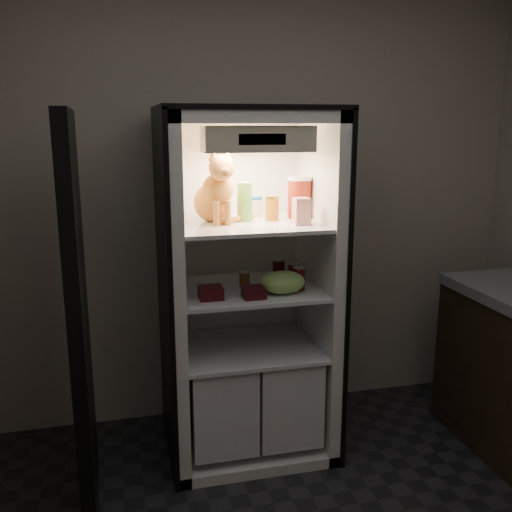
{
  "coord_description": "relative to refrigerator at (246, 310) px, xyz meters",
  "views": [
    {
      "loc": [
        -0.66,
        -1.52,
        1.79
      ],
      "look_at": [
        0.04,
        1.32,
        1.11
      ],
      "focal_mm": 40.0,
      "sensor_mm": 36.0,
      "label": 1
    }
  ],
  "objects": [
    {
      "name": "berry_box_right",
      "position": [
        -0.01,
        -0.25,
        0.18
      ],
      "size": [
        0.11,
        0.11,
        0.05
      ],
      "primitive_type": "cube",
      "color": "#4D0C12",
      "rests_on": "refrigerator"
    },
    {
      "name": "soda_can_c",
      "position": [
        0.25,
        -0.17,
        0.21
      ],
      "size": [
        0.07,
        0.07,
        0.12
      ],
      "color": "black",
      "rests_on": "refrigerator"
    },
    {
      "name": "condiment_jar",
      "position": [
        -0.01,
        -0.03,
        0.19
      ],
      "size": [
        0.06,
        0.06,
        0.08
      ],
      "color": "brown",
      "rests_on": "refrigerator"
    },
    {
      "name": "refrigerator",
      "position": [
        0.0,
        0.0,
        0.0
      ],
      "size": [
        0.9,
        0.72,
        1.88
      ],
      "color": "white",
      "rests_on": "floor"
    },
    {
      "name": "cream_carton",
      "position": [
        0.25,
        -0.18,
        0.57
      ],
      "size": [
        0.08,
        0.08,
        0.13
      ],
      "primitive_type": "cube",
      "color": "white",
      "rests_on": "refrigerator"
    },
    {
      "name": "soda_can_a",
      "position": [
        0.19,
        0.01,
        0.21
      ],
      "size": [
        0.07,
        0.07,
        0.12
      ],
      "color": "black",
      "rests_on": "refrigerator"
    },
    {
      "name": "salsa_jar",
      "position": [
        0.14,
        -0.03,
        0.56
      ],
      "size": [
        0.07,
        0.07,
        0.13
      ],
      "color": "maroon",
      "rests_on": "refrigerator"
    },
    {
      "name": "soda_can_b",
      "position": [
        0.25,
        -0.07,
        0.21
      ],
      "size": [
        0.06,
        0.06,
        0.12
      ],
      "color": "black",
      "rests_on": "refrigerator"
    },
    {
      "name": "room_shell",
      "position": [
        0.0,
        -1.38,
        0.83
      ],
      "size": [
        3.6,
        3.6,
        3.6
      ],
      "color": "white",
      "rests_on": "floor"
    },
    {
      "name": "grape_bag",
      "position": [
        0.15,
        -0.21,
        0.21
      ],
      "size": [
        0.23,
        0.17,
        0.12
      ],
      "primitive_type": "ellipsoid",
      "color": "#7DB454",
      "rests_on": "refrigerator"
    },
    {
      "name": "tabby_cat",
      "position": [
        -0.16,
        -0.02,
        0.64
      ],
      "size": [
        0.33,
        0.37,
        0.38
      ],
      "rotation": [
        0.0,
        0.0,
        0.15
      ],
      "color": "#B24C16",
      "rests_on": "refrigerator"
    },
    {
      "name": "fridge_door",
      "position": [
        -0.85,
        -0.35,
        0.12
      ],
      "size": [
        0.09,
        0.87,
        1.85
      ],
      "rotation": [
        0.0,
        0.0,
        0.03
      ],
      "color": "black",
      "rests_on": "floor"
    },
    {
      "name": "mayo_tub",
      "position": [
        0.08,
        0.1,
        0.55
      ],
      "size": [
        0.08,
        0.08,
        0.11
      ],
      "color": "white",
      "rests_on": "refrigerator"
    },
    {
      "name": "parmesan_shaker",
      "position": [
        -0.01,
        -0.02,
        0.6
      ],
      "size": [
        0.08,
        0.08,
        0.2
      ],
      "color": "green",
      "rests_on": "refrigerator"
    },
    {
      "name": "pepper_jar",
      "position": [
        0.3,
        0.01,
        0.61
      ],
      "size": [
        0.13,
        0.13,
        0.22
      ],
      "color": "maroon",
      "rests_on": "refrigerator"
    },
    {
      "name": "berry_box_left",
      "position": [
        -0.23,
        -0.21,
        0.18
      ],
      "size": [
        0.12,
        0.12,
        0.06
      ],
      "primitive_type": "cube",
      "color": "#4D0C12",
      "rests_on": "refrigerator"
    }
  ]
}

